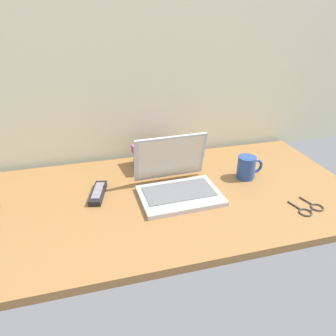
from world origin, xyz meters
TOP-DOWN VIEW (x-y plane):
  - desk at (0.00, 0.00)m, footprint 1.60×0.76m
  - laptop at (0.08, 0.01)m, footprint 0.32×0.28m
  - coffee_mug at (0.40, 0.05)m, footprint 0.12×0.08m
  - remote_control_near at (-0.23, 0.07)m, footprint 0.08×0.17m
  - eyeglasses at (0.52, -0.24)m, footprint 0.12×0.12m
  - book_stack at (0.06, 0.26)m, footprint 0.22×0.17m

SIDE VIEW (x-z plane):
  - desk at x=0.00m, z-range 0.00..0.03m
  - eyeglasses at x=0.52m, z-range 0.03..0.04m
  - remote_control_near at x=-0.23m, z-range 0.03..0.05m
  - laptop at x=0.08m, z-range -0.03..0.18m
  - coffee_mug at x=0.40m, z-range 0.03..0.13m
  - book_stack at x=0.06m, z-range 0.03..0.13m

